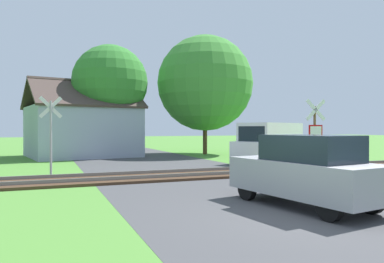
{
  "coord_description": "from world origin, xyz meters",
  "views": [
    {
      "loc": [
        -5.47,
        -6.77,
        1.95
      ],
      "look_at": [
        0.5,
        8.33,
        1.8
      ],
      "focal_mm": 35.0,
      "sensor_mm": 36.0,
      "label": 1
    }
  ],
  "objects_px": {
    "stop_sign_near": "(315,133)",
    "tree_center": "(110,83)",
    "house": "(82,129)",
    "parked_car": "(305,171)",
    "mail_truck": "(270,141)",
    "tree_right": "(205,83)",
    "crossing_sign_far": "(51,130)"
  },
  "relations": [
    {
      "from": "mail_truck",
      "to": "parked_car",
      "type": "relative_size",
      "value": 1.24
    },
    {
      "from": "stop_sign_near",
      "to": "house",
      "type": "distance_m",
      "value": 16.57
    },
    {
      "from": "stop_sign_near",
      "to": "house",
      "type": "relative_size",
      "value": 0.39
    },
    {
      "from": "tree_center",
      "to": "tree_right",
      "type": "height_order",
      "value": "tree_right"
    },
    {
      "from": "crossing_sign_far",
      "to": "house",
      "type": "xyz_separation_m",
      "value": [
        2.19,
        11.12,
        0.0
      ]
    },
    {
      "from": "stop_sign_near",
      "to": "crossing_sign_far",
      "type": "distance_m",
      "value": 10.46
    },
    {
      "from": "mail_truck",
      "to": "parked_car",
      "type": "bearing_deg",
      "value": 123.4
    },
    {
      "from": "stop_sign_near",
      "to": "tree_center",
      "type": "bearing_deg",
      "value": -59.43
    },
    {
      "from": "tree_center",
      "to": "mail_truck",
      "type": "xyz_separation_m",
      "value": [
        7.6,
        -8.05,
        -3.84
      ]
    },
    {
      "from": "tree_right",
      "to": "mail_truck",
      "type": "distance_m",
      "value": 8.63
    },
    {
      "from": "tree_right",
      "to": "mail_truck",
      "type": "relative_size",
      "value": 1.7
    },
    {
      "from": "parked_car",
      "to": "stop_sign_near",
      "type": "bearing_deg",
      "value": 39.29
    },
    {
      "from": "crossing_sign_far",
      "to": "tree_center",
      "type": "height_order",
      "value": "tree_center"
    },
    {
      "from": "tree_right",
      "to": "parked_car",
      "type": "xyz_separation_m",
      "value": [
        -5.15,
        -18.02,
        -4.39
      ]
    },
    {
      "from": "crossing_sign_far",
      "to": "parked_car",
      "type": "relative_size",
      "value": 0.76
    },
    {
      "from": "stop_sign_near",
      "to": "tree_right",
      "type": "height_order",
      "value": "tree_right"
    },
    {
      "from": "mail_truck",
      "to": "parked_car",
      "type": "xyz_separation_m",
      "value": [
        -5.81,
        -10.43,
        -0.34
      ]
    },
    {
      "from": "tree_center",
      "to": "crossing_sign_far",
      "type": "bearing_deg",
      "value": -111.0
    },
    {
      "from": "stop_sign_near",
      "to": "tree_center",
      "type": "xyz_separation_m",
      "value": [
        -5.84,
        13.97,
        3.34
      ]
    },
    {
      "from": "parked_car",
      "to": "tree_center",
      "type": "bearing_deg",
      "value": 86.77
    },
    {
      "from": "stop_sign_near",
      "to": "house",
      "type": "xyz_separation_m",
      "value": [
        -7.64,
        14.7,
        0.12
      ]
    },
    {
      "from": "crossing_sign_far",
      "to": "tree_right",
      "type": "distance_m",
      "value": 15.16
    },
    {
      "from": "crossing_sign_far",
      "to": "mail_truck",
      "type": "bearing_deg",
      "value": 9.59
    },
    {
      "from": "parked_car",
      "to": "house",
      "type": "bearing_deg",
      "value": 91.82
    },
    {
      "from": "mail_truck",
      "to": "crossing_sign_far",
      "type": "bearing_deg",
      "value": 73.95
    },
    {
      "from": "mail_truck",
      "to": "parked_car",
      "type": "distance_m",
      "value": 11.95
    },
    {
      "from": "parked_car",
      "to": "mail_truck",
      "type": "bearing_deg",
      "value": 52.12
    },
    {
      "from": "crossing_sign_far",
      "to": "tree_center",
      "type": "distance_m",
      "value": 11.59
    },
    {
      "from": "tree_center",
      "to": "mail_truck",
      "type": "height_order",
      "value": "tree_center"
    },
    {
      "from": "mail_truck",
      "to": "tree_right",
      "type": "bearing_deg",
      "value": -22.51
    },
    {
      "from": "stop_sign_near",
      "to": "parked_car",
      "type": "height_order",
      "value": "stop_sign_near"
    },
    {
      "from": "house",
      "to": "tree_center",
      "type": "distance_m",
      "value": 3.77
    }
  ]
}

